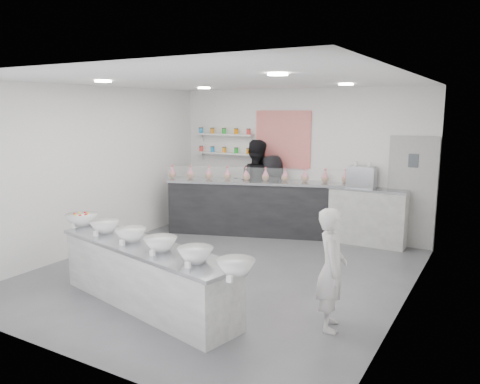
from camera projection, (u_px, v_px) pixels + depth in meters
name	position (u px, v px, depth m)	size (l,w,h in m)	color
floor	(223.00, 273.00, 7.48)	(6.00, 6.00, 0.00)	#515156
ceiling	(221.00, 81.00, 6.95)	(6.00, 6.00, 0.00)	white
back_wall	(298.00, 162.00, 9.77)	(5.50, 5.50, 0.00)	white
left_wall	(95.00, 169.00, 8.56)	(6.00, 6.00, 0.00)	white
right_wall	(408.00, 197.00, 5.86)	(6.00, 6.00, 0.00)	white
back_door	(412.00, 193.00, 8.70)	(0.88, 0.04, 2.10)	#9A9996
pattern_panel	(283.00, 139.00, 9.84)	(1.25, 0.03, 1.20)	#E70804
jar_shelf_lower	(225.00, 153.00, 10.53)	(1.45, 0.22, 0.04)	silver
jar_shelf_upper	(224.00, 135.00, 10.45)	(1.45, 0.22, 0.04)	silver
preserve_jars	(224.00, 141.00, 10.46)	(1.45, 0.10, 0.56)	red
downlight_0	(103.00, 81.00, 6.79)	(0.24, 0.24, 0.02)	white
downlight_1	(278.00, 74.00, 5.41)	(0.24, 0.24, 0.02)	white
downlight_2	(204.00, 88.00, 9.00)	(0.24, 0.24, 0.02)	white
downlight_3	(346.00, 84.00, 7.63)	(0.24, 0.24, 0.02)	white
prep_counter	(146.00, 276.00, 6.17)	(3.05, 0.69, 0.83)	#9D9D98
back_bar	(256.00, 207.00, 9.72)	(3.65, 0.67, 1.13)	black
sneeze_guard	(253.00, 175.00, 9.28)	(3.60, 0.02, 0.31)	white
espresso_ledge	(367.00, 216.00, 8.99)	(1.48, 0.47, 1.10)	#9D9D98
espresso_machine	(362.00, 177.00, 8.93)	(0.52, 0.36, 0.40)	#93969E
cup_stacks	(353.00, 179.00, 9.02)	(0.24, 0.24, 0.30)	tan
prep_bowls	(145.00, 239.00, 6.08)	(3.67, 0.52, 0.17)	white
label_cards	(124.00, 255.00, 5.59)	(3.31, 0.04, 0.07)	white
cookie_bags	(256.00, 174.00, 9.60)	(3.76, 0.16, 0.28)	pink
woman_prep	(332.00, 269.00, 5.48)	(0.53, 0.35, 1.47)	silver
staff_left	(255.00, 186.00, 9.94)	(0.95, 0.74, 1.95)	black
staff_right	(272.00, 194.00, 9.76)	(0.81, 0.52, 1.65)	black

